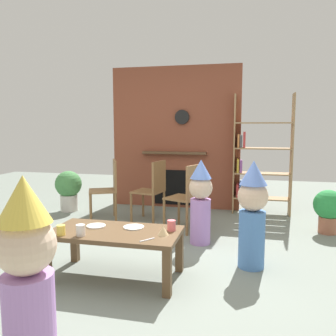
{
  "coord_description": "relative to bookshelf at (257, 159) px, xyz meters",
  "views": [
    {
      "loc": [
        1.0,
        -3.25,
        1.4
      ],
      "look_at": [
        0.15,
        0.4,
        0.94
      ],
      "focal_mm": 36.95,
      "sensor_mm": 36.0,
      "label": 1
    }
  ],
  "objects": [
    {
      "name": "child_by_the_chairs",
      "position": [
        -0.68,
        -1.65,
        -0.34
      ],
      "size": [
        0.28,
        0.28,
        1.01
      ],
      "rotation": [
        0.0,
        0.0,
        -2.1
      ],
      "color": "#B27FCC",
      "rests_on": "ground_plane"
    },
    {
      "name": "ground_plane",
      "position": [
        -1.15,
        -2.4,
        -0.87
      ],
      "size": [
        12.0,
        12.0,
        0.0
      ],
      "primitive_type": "plane",
      "color": "gray"
    },
    {
      "name": "paper_cup_near_left",
      "position": [
        -1.74,
        -2.99,
        -0.38
      ],
      "size": [
        0.07,
        0.07,
        0.09
      ],
      "primitive_type": "cylinder",
      "color": "#F2CC4C",
      "rests_on": "coffee_table"
    },
    {
      "name": "potted_plant_short",
      "position": [
        -3.03,
        -0.54,
        -0.49
      ],
      "size": [
        0.43,
        0.43,
        0.67
      ],
      "color": "beige",
      "rests_on": "ground_plane"
    },
    {
      "name": "paper_plate_rear",
      "position": [
        -1.19,
        -2.63,
        -0.42
      ],
      "size": [
        0.2,
        0.2,
        0.01
      ],
      "primitive_type": "cylinder",
      "color": "white",
      "rests_on": "coffee_table"
    },
    {
      "name": "paper_cup_near_right",
      "position": [
        -1.56,
        -2.97,
        -0.38
      ],
      "size": [
        0.08,
        0.08,
        0.1
      ],
      "primitive_type": "cylinder",
      "color": "silver",
      "rests_on": "coffee_table"
    },
    {
      "name": "child_with_cone_hat",
      "position": [
        -1.28,
        -4.11,
        -0.27
      ],
      "size": [
        0.32,
        0.32,
        1.15
      ],
      "rotation": [
        0.0,
        0.0,
        1.6
      ],
      "color": "#B27FCC",
      "rests_on": "ground_plane"
    },
    {
      "name": "child_in_pink",
      "position": [
        -0.09,
        -2.24,
        -0.31
      ],
      "size": [
        0.3,
        0.3,
        1.07
      ],
      "rotation": [
        0.0,
        0.0,
        -2.74
      ],
      "color": "#4C7FC6",
      "rests_on": "ground_plane"
    },
    {
      "name": "potted_plant_tall",
      "position": [
        0.89,
        -0.88,
        -0.54
      ],
      "size": [
        0.39,
        0.39,
        0.58
      ],
      "color": "#9E5B42",
      "rests_on": "ground_plane"
    },
    {
      "name": "dining_chair_middle",
      "position": [
        -1.49,
        -0.85,
        -0.36
      ],
      "size": [
        0.47,
        0.47,
        0.9
      ],
      "rotation": [
        0.0,
        0.0,
        2.94
      ],
      "color": "olive",
      "rests_on": "ground_plane"
    },
    {
      "name": "dining_chair_left",
      "position": [
        -2.17,
        -0.88,
        -0.36
      ],
      "size": [
        0.53,
        0.53,
        0.9
      ],
      "rotation": [
        0.0,
        0.0,
        3.58
      ],
      "color": "olive",
      "rests_on": "ground_plane"
    },
    {
      "name": "paper_plate_front",
      "position": [
        -1.55,
        -2.68,
        -0.42
      ],
      "size": [
        0.18,
        0.18,
        0.01
      ],
      "primitive_type": "cylinder",
      "color": "white",
      "rests_on": "coffee_table"
    },
    {
      "name": "bookshelf",
      "position": [
        0.0,
        0.0,
        0.0
      ],
      "size": [
        0.9,
        0.28,
        1.9
      ],
      "color": "#9E7A51",
      "rests_on": "ground_plane"
    },
    {
      "name": "coffee_table",
      "position": [
        -1.32,
        -2.76,
        -0.5
      ],
      "size": [
        1.2,
        0.61,
        0.45
      ],
      "color": "brown",
      "rests_on": "ground_plane"
    },
    {
      "name": "birthday_cake_slice",
      "position": [
        -0.86,
        -2.79,
        -0.39
      ],
      "size": [
        0.1,
        0.1,
        0.08
      ],
      "primitive_type": "cone",
      "color": "#EAC68C",
      "rests_on": "coffee_table"
    },
    {
      "name": "paper_cup_center",
      "position": [
        -0.82,
        -2.64,
        -0.38
      ],
      "size": [
        0.08,
        0.08,
        0.1
      ],
      "primitive_type": "cylinder",
      "color": "#E5666B",
      "rests_on": "coffee_table"
    },
    {
      "name": "table_fork",
      "position": [
        -0.96,
        -2.95,
        -0.43
      ],
      "size": [
        0.1,
        0.13,
        0.01
      ],
      "primitive_type": "cube",
      "rotation": [
        0.0,
        0.0,
        0.91
      ],
      "color": "silver",
      "rests_on": "coffee_table"
    },
    {
      "name": "brick_fireplace_feature",
      "position": [
        -1.37,
        0.2,
        0.32
      ],
      "size": [
        2.2,
        0.28,
        2.4
      ],
      "color": "brown",
      "rests_on": "ground_plane"
    },
    {
      "name": "dining_chair_right",
      "position": [
        -0.9,
        -1.2,
        -0.36
      ],
      "size": [
        0.52,
        0.52,
        0.9
      ],
      "rotation": [
        0.0,
        0.0,
        2.76
      ],
      "color": "olive",
      "rests_on": "ground_plane"
    }
  ]
}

